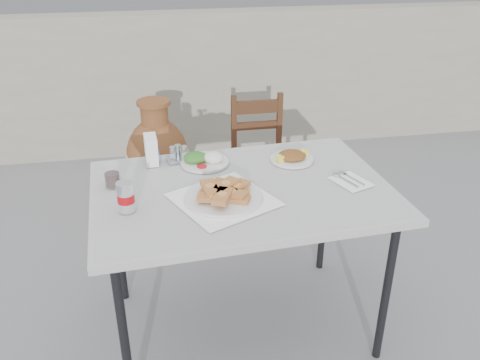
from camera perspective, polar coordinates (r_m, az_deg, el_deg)
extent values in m
plane|color=slate|center=(2.64, -2.74, -17.95)|extent=(80.00, 80.00, 0.00)
cylinder|color=black|center=(2.17, -12.88, -16.99)|extent=(0.04, 0.04, 0.76)
cylinder|color=black|center=(2.42, 16.08, -12.13)|extent=(0.04, 0.04, 0.76)
cylinder|color=black|center=(2.74, -13.53, -6.57)|extent=(0.04, 0.04, 0.76)
cylinder|color=black|center=(2.94, 9.41, -3.65)|extent=(0.04, 0.04, 0.76)
cube|color=silver|center=(2.28, 0.22, -1.27)|extent=(1.37, 0.98, 0.03)
cube|color=white|center=(2.27, 0.22, -0.85)|extent=(1.33, 0.93, 0.01)
cube|color=white|center=(2.16, -1.87, -2.19)|extent=(0.50, 0.50, 0.00)
cylinder|color=silver|center=(2.16, -1.88, -1.96)|extent=(0.33, 0.33, 0.02)
cylinder|color=silver|center=(2.16, -1.88, -2.07)|extent=(0.34, 0.34, 0.01)
cylinder|color=silver|center=(2.49, -3.99, 2.01)|extent=(0.24, 0.24, 0.01)
ellipsoid|color=silver|center=(2.48, -2.99, 2.53)|extent=(0.10, 0.10, 0.05)
ellipsoid|color=#26651C|center=(2.49, -5.02, 2.53)|extent=(0.12, 0.11, 0.05)
cylinder|color=#AD1217|center=(2.43, -4.32, 1.57)|extent=(0.05, 0.05, 0.01)
cylinder|color=silver|center=(2.53, 5.84, 2.36)|extent=(0.21, 0.21, 0.01)
ellipsoid|color=#2D6118|center=(2.53, 5.86, 2.76)|extent=(0.14, 0.13, 0.04)
cylinder|color=yellow|center=(2.48, 4.52, 2.40)|extent=(0.05, 0.04, 0.04)
cylinder|color=yellow|center=(2.56, 7.22, 3.07)|extent=(0.05, 0.04, 0.04)
cylinder|color=silver|center=(2.11, -12.71, -1.85)|extent=(0.07, 0.07, 0.13)
cylinder|color=#BA0D13|center=(2.11, -12.70, -1.98)|extent=(0.07, 0.07, 0.04)
cylinder|color=silver|center=(2.08, -12.88, -0.40)|extent=(0.06, 0.06, 0.00)
cylinder|color=white|center=(2.33, -14.19, 0.51)|extent=(0.07, 0.07, 0.10)
cylinder|color=black|center=(2.34, -14.13, 0.06)|extent=(0.06, 0.06, 0.06)
cube|color=white|center=(2.51, -9.94, 3.38)|extent=(0.06, 0.12, 0.14)
cube|color=#1860B5|center=(2.51, -9.14, 3.23)|extent=(0.02, 0.06, 0.08)
cube|color=silver|center=(2.54, -6.91, 2.40)|extent=(0.13, 0.11, 0.01)
cylinder|color=white|center=(2.50, -7.58, 2.99)|extent=(0.03, 0.03, 0.07)
cylinder|color=white|center=(2.50, -6.27, 3.10)|extent=(0.03, 0.03, 0.07)
cylinder|color=silver|center=(2.55, -6.99, 3.34)|extent=(0.03, 0.03, 0.06)
cube|color=white|center=(2.37, 12.35, -0.16)|extent=(0.19, 0.21, 0.00)
cube|color=silver|center=(2.35, 12.01, -0.15)|extent=(0.06, 0.13, 0.00)
ellipsoid|color=silver|center=(2.40, 10.80, 0.61)|extent=(0.03, 0.04, 0.01)
cube|color=silver|center=(2.38, 12.70, 0.07)|extent=(0.06, 0.13, 0.00)
cube|color=silver|center=(2.43, 11.48, 0.77)|extent=(0.03, 0.04, 0.00)
cube|color=#3A1A0F|center=(3.36, 0.21, -2.61)|extent=(0.04, 0.04, 0.40)
cube|color=#3A1A0F|center=(3.43, 5.45, -2.15)|extent=(0.04, 0.04, 0.40)
cube|color=#3A1A0F|center=(3.64, -0.66, -0.17)|extent=(0.04, 0.04, 0.40)
cube|color=#3A1A0F|center=(3.70, 4.21, 0.22)|extent=(0.04, 0.04, 0.40)
cube|color=maroon|center=(3.43, 2.37, 2.12)|extent=(0.37, 0.37, 0.04)
cube|color=#3A1A0F|center=(3.47, -0.69, 6.00)|extent=(0.04, 0.04, 0.44)
cube|color=#3A1A0F|center=(3.53, 4.44, 6.30)|extent=(0.04, 0.04, 0.44)
cube|color=#3A1A0F|center=(3.45, 1.93, 8.21)|extent=(0.35, 0.03, 0.09)
cube|color=#3A1A0F|center=(3.49, 1.89, 6.15)|extent=(0.35, 0.03, 0.05)
cylinder|color=brown|center=(3.82, -8.87, -1.74)|extent=(0.34, 0.34, 0.08)
ellipsoid|color=brown|center=(3.68, -9.23, 2.70)|extent=(0.44, 0.44, 0.55)
cylinder|color=beige|center=(3.68, -9.23, 2.70)|extent=(0.45, 0.45, 0.06)
cylinder|color=brown|center=(3.57, -9.59, 7.15)|extent=(0.19, 0.19, 0.17)
cylinder|color=brown|center=(3.54, -9.70, 8.58)|extent=(0.23, 0.23, 0.03)
cube|color=gray|center=(4.54, -7.36, 10.68)|extent=(6.00, 0.25, 1.20)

